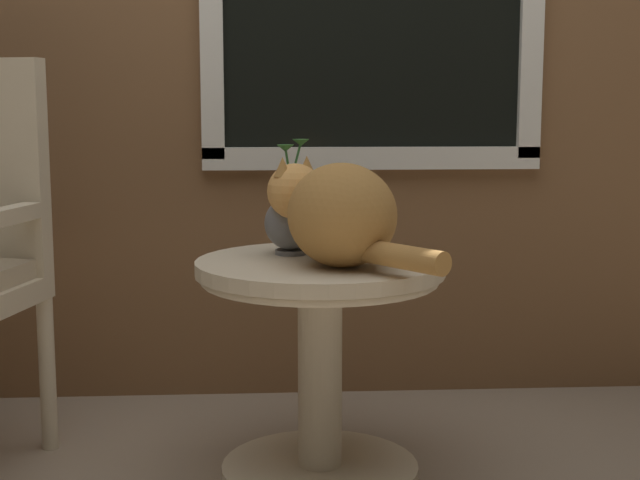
# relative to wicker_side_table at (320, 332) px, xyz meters

# --- Properties ---
(wicker_side_table) EXTENTS (0.61, 0.61, 0.56)m
(wicker_side_table) POSITION_rel_wicker_side_table_xyz_m (0.00, 0.00, 0.00)
(wicker_side_table) COLOR beige
(wicker_side_table) RESTS_ON ground_plane
(cat) EXTENTS (0.39, 0.48, 0.25)m
(cat) POSITION_rel_wicker_side_table_xyz_m (0.03, -0.08, 0.31)
(cat) COLOR #AD7A3D
(cat) RESTS_ON wicker_side_table
(pewter_vase_with_ivy) EXTENTS (0.14, 0.14, 0.29)m
(pewter_vase_with_ivy) POSITION_rel_wicker_side_table_xyz_m (-0.07, 0.09, 0.28)
(pewter_vase_with_ivy) COLOR slate
(pewter_vase_with_ivy) RESTS_ON wicker_side_table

